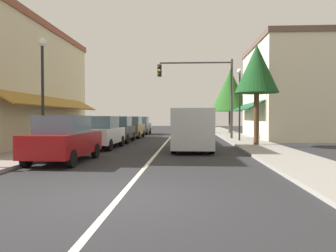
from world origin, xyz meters
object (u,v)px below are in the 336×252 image
parked_car_second_left (102,132)px  parked_car_distant_left (140,126)px  traffic_signal_mast_arm (206,85)px  tree_right_far (230,90)px  van_in_lane (192,128)px  street_lamp_left_near (43,78)px  parked_car_nearest_left (64,139)px  parked_car_third_left (118,129)px  parked_car_far_left (131,127)px  tree_right_near (257,70)px  street_lamp_right_mid (240,93)px

parked_car_second_left → parked_car_distant_left: (-0.01, 14.76, 0.00)m
traffic_signal_mast_arm → tree_right_far: 9.45m
van_in_lane → street_lamp_left_near: bearing=-155.3°
traffic_signal_mast_arm → parked_car_distant_left: bearing=129.5°
parked_car_nearest_left → parked_car_third_left: size_ratio=1.00×
parked_car_nearest_left → parked_car_far_left: same height
street_lamp_left_near → tree_right_far: 22.69m
parked_car_distant_left → tree_right_near: (8.70, -13.12, 3.58)m
parked_car_far_left → parked_car_distant_left: 5.59m
street_lamp_left_near → street_lamp_right_mid: bearing=41.3°
parked_car_second_left → street_lamp_left_near: (-1.61, -3.70, 2.55)m
traffic_signal_mast_arm → parked_car_nearest_left: bearing=-115.5°
van_in_lane → tree_right_near: (3.75, 2.41, 3.32)m
parked_car_nearest_left → parked_car_far_left: size_ratio=1.00×
parked_car_distant_left → street_lamp_right_mid: street_lamp_right_mid is taller
tree_right_far → traffic_signal_mast_arm: bearing=-108.3°
parked_car_nearest_left → tree_right_near: 11.79m
parked_car_third_left → van_in_lane: size_ratio=0.79×
parked_car_third_left → street_lamp_left_near: (-1.61, -8.01, 2.55)m
traffic_signal_mast_arm → parked_car_third_left: bearing=-153.8°
parked_car_distant_left → traffic_signal_mast_arm: 10.20m
street_lamp_right_mid → parked_car_nearest_left: bearing=-128.2°
parked_car_second_left → traffic_signal_mast_arm: 10.10m
van_in_lane → traffic_signal_mast_arm: traffic_signal_mast_arm is taller
parked_car_nearest_left → parked_car_third_left: bearing=91.0°
parked_car_far_left → parked_car_second_left: bearing=-90.0°
van_in_lane → parked_car_second_left: bearing=171.8°
parked_car_distant_left → parked_car_far_left: bearing=-89.2°
street_lamp_right_mid → tree_right_far: 11.41m
parked_car_far_left → tree_right_near: tree_right_near is taller
tree_right_near → parked_car_far_left: bearing=139.0°
traffic_signal_mast_arm → street_lamp_right_mid: bearing=-47.8°
parked_car_second_left → tree_right_near: bearing=12.0°
parked_car_distant_left → van_in_lane: (4.96, -15.53, 0.27)m
parked_car_nearest_left → van_in_lane: size_ratio=0.79×
parked_car_second_left → tree_right_far: tree_right_far is taller
parked_car_far_left → parked_car_third_left: bearing=-90.1°
parked_car_nearest_left → street_lamp_right_mid: street_lamp_right_mid is taller
parked_car_distant_left → traffic_signal_mast_arm: traffic_signal_mast_arm is taller
street_lamp_left_near → street_lamp_right_mid: street_lamp_left_near is taller
street_lamp_left_near → parked_car_third_left: bearing=78.6°
parked_car_second_left → traffic_signal_mast_arm: traffic_signal_mast_arm is taller
parked_car_nearest_left → street_lamp_left_near: 3.52m
traffic_signal_mast_arm → tree_right_near: (2.57, -5.68, 0.27)m
parked_car_nearest_left → street_lamp_left_near: size_ratio=0.80×
street_lamp_right_mid → tree_right_near: size_ratio=0.85×
parked_car_distant_left → street_lamp_left_near: 18.71m
street_lamp_left_near → tree_right_near: bearing=27.4°
traffic_signal_mast_arm → parked_car_second_left: bearing=-129.9°
parked_car_second_left → parked_car_third_left: same height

